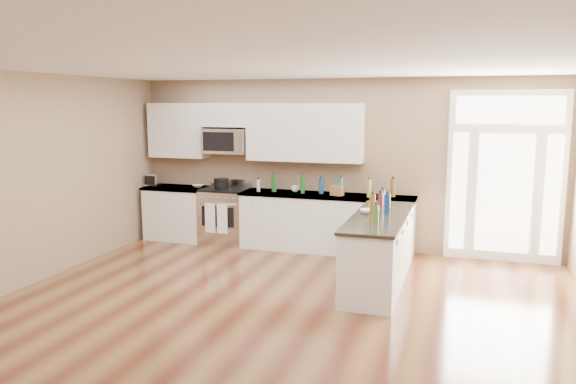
# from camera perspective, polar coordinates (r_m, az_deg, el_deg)

# --- Properties ---
(ground) EXTENTS (8.00, 8.00, 0.00)m
(ground) POSITION_cam_1_polar(r_m,az_deg,el_deg) (5.92, -3.53, -14.94)
(ground) COLOR #4D2415
(room_shell) EXTENTS (8.00, 8.00, 8.00)m
(room_shell) POSITION_cam_1_polar(r_m,az_deg,el_deg) (5.45, -3.70, 1.69)
(room_shell) COLOR #8E745A
(room_shell) RESTS_ON ground
(back_cabinet_left) EXTENTS (1.10, 0.66, 0.94)m
(back_cabinet_left) POSITION_cam_1_polar(r_m,az_deg,el_deg) (10.17, -11.15, -2.27)
(back_cabinet_left) COLOR white
(back_cabinet_left) RESTS_ON ground
(back_cabinet_right) EXTENTS (2.85, 0.66, 0.94)m
(back_cabinet_right) POSITION_cam_1_polar(r_m,az_deg,el_deg) (9.19, 3.88, -3.32)
(back_cabinet_right) COLOR white
(back_cabinet_right) RESTS_ON ground
(peninsula_cabinet) EXTENTS (0.69, 2.32, 0.94)m
(peninsula_cabinet) POSITION_cam_1_polar(r_m,az_deg,el_deg) (7.61, 9.20, -6.07)
(peninsula_cabinet) COLOR white
(peninsula_cabinet) RESTS_ON ground
(upper_cabinet_left) EXTENTS (1.04, 0.33, 0.95)m
(upper_cabinet_left) POSITION_cam_1_polar(r_m,az_deg,el_deg) (10.12, -11.07, 6.17)
(upper_cabinet_left) COLOR white
(upper_cabinet_left) RESTS_ON room_shell
(upper_cabinet_right) EXTENTS (1.94, 0.33, 0.95)m
(upper_cabinet_right) POSITION_cam_1_polar(r_m,az_deg,el_deg) (9.24, 1.68, 6.07)
(upper_cabinet_right) COLOR white
(upper_cabinet_right) RESTS_ON room_shell
(upper_cabinet_short) EXTENTS (0.82, 0.33, 0.40)m
(upper_cabinet_short) POSITION_cam_1_polar(r_m,az_deg,el_deg) (9.70, -6.24, 7.79)
(upper_cabinet_short) COLOR white
(upper_cabinet_short) RESTS_ON room_shell
(microwave) EXTENTS (0.78, 0.41, 0.42)m
(microwave) POSITION_cam_1_polar(r_m,az_deg,el_deg) (9.69, -6.30, 5.18)
(microwave) COLOR silver
(microwave) RESTS_ON room_shell
(entry_door) EXTENTS (1.70, 0.10, 2.60)m
(entry_door) POSITION_cam_1_polar(r_m,az_deg,el_deg) (9.07, 21.18, 1.46)
(entry_door) COLOR white
(entry_door) RESTS_ON ground
(kitchen_range) EXTENTS (0.77, 0.69, 1.08)m
(kitchen_range) POSITION_cam_1_polar(r_m,az_deg,el_deg) (9.75, -6.38, -2.39)
(kitchen_range) COLOR silver
(kitchen_range) RESTS_ON ground
(stockpot) EXTENTS (0.29, 0.29, 0.20)m
(stockpot) POSITION_cam_1_polar(r_m,az_deg,el_deg) (9.61, -6.79, 0.88)
(stockpot) COLOR black
(stockpot) RESTS_ON kitchen_range
(toaster_oven) EXTENTS (0.26, 0.21, 0.22)m
(toaster_oven) POSITION_cam_1_polar(r_m,az_deg,el_deg) (10.31, -13.59, 1.24)
(toaster_oven) COLOR silver
(toaster_oven) RESTS_ON back_cabinet_left
(cardboard_box) EXTENTS (0.22, 0.19, 0.15)m
(cardboard_box) POSITION_cam_1_polar(r_m,az_deg,el_deg) (9.00, 5.01, 0.14)
(cardboard_box) COLOR brown
(cardboard_box) RESTS_ON back_cabinet_right
(bowl_left) EXTENTS (0.20, 0.20, 0.05)m
(bowl_left) POSITION_cam_1_polar(r_m,az_deg,el_deg) (9.96, -9.14, 0.61)
(bowl_left) COLOR white
(bowl_left) RESTS_ON back_cabinet_left
(bowl_peninsula) EXTENTS (0.25, 0.25, 0.06)m
(bowl_peninsula) POSITION_cam_1_polar(r_m,az_deg,el_deg) (7.58, 8.06, -1.95)
(bowl_peninsula) COLOR white
(bowl_peninsula) RESTS_ON peninsula_cabinet
(cup_counter) EXTENTS (0.16, 0.16, 0.10)m
(cup_counter) POSITION_cam_1_polar(r_m,az_deg,el_deg) (9.33, 0.72, 0.32)
(cup_counter) COLOR white
(cup_counter) RESTS_ON back_cabinet_right
(counter_bottles) EXTENTS (2.38, 2.16, 0.30)m
(counter_bottles) POSITION_cam_1_polar(r_m,az_deg,el_deg) (8.44, 5.98, -0.07)
(counter_bottles) COLOR #19591E
(counter_bottles) RESTS_ON back_cabinet_right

